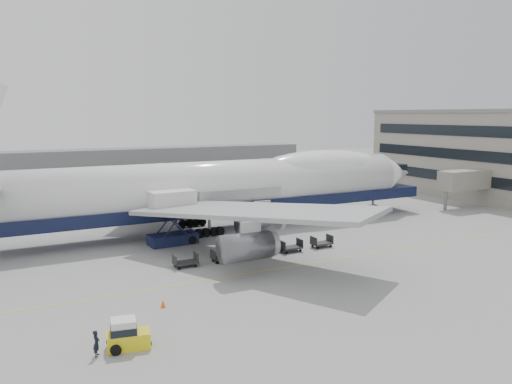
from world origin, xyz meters
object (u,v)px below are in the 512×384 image
airliner (226,186)px  baggage_tug (127,335)px  ground_worker (96,343)px  catering_truck (172,214)px

airliner → baggage_tug: airliner is taller
airliner → baggage_tug: 34.33m
baggage_tug → ground_worker: 1.90m
catering_truck → baggage_tug: bearing=-117.4°
baggage_tug → ground_worker: size_ratio=1.73×
catering_truck → ground_worker: bearing=-120.8°
airliner → catering_truck: size_ratio=10.82×
airliner → baggage_tug: bearing=-124.9°
catering_truck → baggage_tug: (-10.70, -23.56, -2.60)m
baggage_tug → ground_worker: bearing=-162.4°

